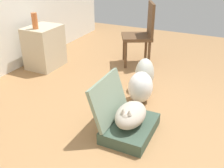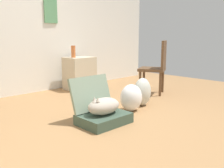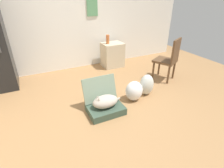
{
  "view_description": "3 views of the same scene",
  "coord_description": "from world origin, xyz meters",
  "px_view_note": "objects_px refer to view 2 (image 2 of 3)",
  "views": [
    {
      "loc": [
        -2.1,
        -0.77,
        1.65
      ],
      "look_at": [
        0.21,
        0.33,
        0.35
      ],
      "focal_mm": 42.26,
      "sensor_mm": 36.0,
      "label": 1
    },
    {
      "loc": [
        -2.07,
        -2.2,
        1.06
      ],
      "look_at": [
        0.25,
        0.19,
        0.42
      ],
      "focal_mm": 40.73,
      "sensor_mm": 36.0,
      "label": 2
    },
    {
      "loc": [
        -1.05,
        -2.25,
        1.84
      ],
      "look_at": [
        0.25,
        0.41,
        0.27
      ],
      "focal_mm": 28.17,
      "sensor_mm": 36.0,
      "label": 3
    }
  ],
  "objects_px": {
    "cat": "(103,106)",
    "side_table": "(80,73)",
    "plastic_bag_clear": "(142,92)",
    "plastic_bag_white": "(131,98)",
    "chair": "(156,66)",
    "vase_tall": "(73,52)",
    "suitcase_base": "(104,119)"
  },
  "relations": [
    {
      "from": "cat",
      "to": "side_table",
      "type": "distance_m",
      "value": 2.14
    },
    {
      "from": "vase_tall",
      "to": "cat",
      "type": "bearing_deg",
      "value": -116.13
    },
    {
      "from": "side_table",
      "to": "vase_tall",
      "type": "distance_m",
      "value": 0.46
    },
    {
      "from": "vase_tall",
      "to": "suitcase_base",
      "type": "bearing_deg",
      "value": -115.99
    },
    {
      "from": "plastic_bag_clear",
      "to": "plastic_bag_white",
      "type": "bearing_deg",
      "value": -168.56
    },
    {
      "from": "suitcase_base",
      "to": "plastic_bag_white",
      "type": "distance_m",
      "value": 0.67
    },
    {
      "from": "plastic_bag_white",
      "to": "side_table",
      "type": "xyz_separation_m",
      "value": [
        0.4,
        1.73,
        0.13
      ]
    },
    {
      "from": "vase_tall",
      "to": "chair",
      "type": "bearing_deg",
      "value": -56.15
    },
    {
      "from": "suitcase_base",
      "to": "vase_tall",
      "type": "bearing_deg",
      "value": 64.01
    },
    {
      "from": "cat",
      "to": "chair",
      "type": "xyz_separation_m",
      "value": [
        1.8,
        0.54,
        0.29
      ]
    },
    {
      "from": "suitcase_base",
      "to": "side_table",
      "type": "xyz_separation_m",
      "value": [
        1.04,
        1.86,
        0.26
      ]
    },
    {
      "from": "plastic_bag_white",
      "to": "vase_tall",
      "type": "distance_m",
      "value": 1.84
    },
    {
      "from": "plastic_bag_clear",
      "to": "vase_tall",
      "type": "distance_m",
      "value": 1.75
    },
    {
      "from": "side_table",
      "to": "plastic_bag_clear",
      "type": "bearing_deg",
      "value": -92.21
    },
    {
      "from": "suitcase_base",
      "to": "chair",
      "type": "xyz_separation_m",
      "value": [
        1.79,
        0.54,
        0.45
      ]
    },
    {
      "from": "plastic_bag_clear",
      "to": "side_table",
      "type": "bearing_deg",
      "value": 87.79
    },
    {
      "from": "cat",
      "to": "side_table",
      "type": "xyz_separation_m",
      "value": [
        1.05,
        1.86,
        0.09
      ]
    },
    {
      "from": "vase_tall",
      "to": "chair",
      "type": "relative_size",
      "value": 0.24
    },
    {
      "from": "suitcase_base",
      "to": "vase_tall",
      "type": "height_order",
      "value": "vase_tall"
    },
    {
      "from": "cat",
      "to": "chair",
      "type": "relative_size",
      "value": 0.53
    },
    {
      "from": "cat",
      "to": "vase_tall",
      "type": "distance_m",
      "value": 2.14
    },
    {
      "from": "cat",
      "to": "suitcase_base",
      "type": "bearing_deg",
      "value": -3.46
    },
    {
      "from": "plastic_bag_clear",
      "to": "vase_tall",
      "type": "bearing_deg",
      "value": 92.47
    },
    {
      "from": "plastic_bag_clear",
      "to": "chair",
      "type": "distance_m",
      "value": 0.93
    },
    {
      "from": "plastic_bag_white",
      "to": "chair",
      "type": "xyz_separation_m",
      "value": [
        1.15,
        0.41,
        0.32
      ]
    },
    {
      "from": "side_table",
      "to": "chair",
      "type": "relative_size",
      "value": 0.66
    },
    {
      "from": "side_table",
      "to": "vase_tall",
      "type": "relative_size",
      "value": 2.79
    },
    {
      "from": "plastic_bag_white",
      "to": "chair",
      "type": "distance_m",
      "value": 1.26
    },
    {
      "from": "plastic_bag_white",
      "to": "vase_tall",
      "type": "bearing_deg",
      "value": 81.42
    },
    {
      "from": "plastic_bag_white",
      "to": "suitcase_base",
      "type": "bearing_deg",
      "value": -168.44
    },
    {
      "from": "plastic_bag_white",
      "to": "side_table",
      "type": "distance_m",
      "value": 1.78
    },
    {
      "from": "plastic_bag_white",
      "to": "chair",
      "type": "relative_size",
      "value": 0.4
    }
  ]
}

